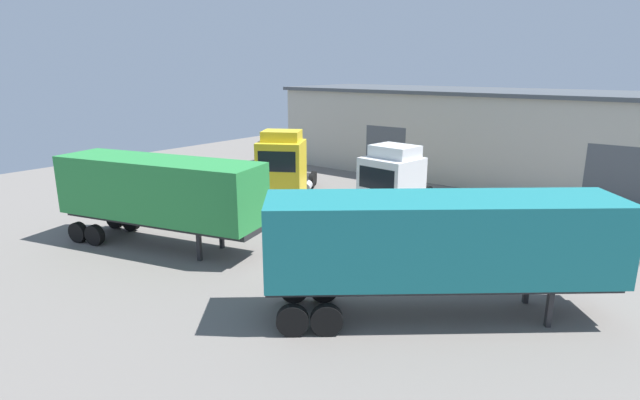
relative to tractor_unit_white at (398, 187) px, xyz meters
name	(u,v)px	position (x,y,z in m)	size (l,w,h in m)	color
ground_plane	(361,254)	(1.09, -4.90, -1.86)	(60.00, 60.00, 0.00)	slate
warehouse_building	(510,136)	(1.09, 13.55, 1.22)	(33.45, 9.41, 6.14)	#B7B2A3
tractor_unit_white	(398,187)	(0.00, 0.00, 0.00)	(3.28, 6.97, 3.97)	silver
container_trailer_green	(159,191)	(-6.38, -9.48, 0.65)	(9.72, 4.82, 3.90)	#28843D
tractor_unit_yellow	(284,168)	(-7.24, -0.52, 0.11)	(5.45, 6.96, 4.20)	yellow
container_trailer_red	(440,242)	(5.94, -7.99, 0.64)	(9.89, 8.78, 3.87)	#197075
oil_drum	(301,233)	(-1.88, -5.37, -1.42)	(0.58, 0.58, 0.88)	#B22D23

